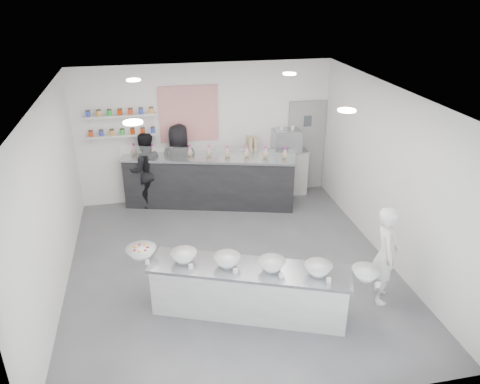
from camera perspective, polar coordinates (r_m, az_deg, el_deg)
name	(u,v)px	position (r m, az deg, el deg)	size (l,w,h in m)	color
floor	(232,268)	(8.24, -1.02, -9.19)	(6.00, 6.00, 0.00)	#515156
ceiling	(230,96)	(7.01, -1.20, 11.56)	(6.00, 6.00, 0.00)	white
back_wall	(206,133)	(10.27, -4.20, 7.18)	(5.50, 5.50, 0.00)	white
left_wall	(51,205)	(7.55, -22.08, -1.43)	(6.00, 6.00, 0.00)	white
right_wall	(389,176)	(8.40, 17.69, 1.89)	(6.00, 6.00, 0.00)	white
back_door	(306,146)	(10.90, 8.02, 5.57)	(0.88, 0.04, 2.10)	gray
pattern_panel	(189,114)	(10.08, -6.26, 9.43)	(1.25, 0.03, 1.20)	red
jar_shelf_lower	(123,135)	(10.08, -14.10, 6.75)	(1.45, 0.22, 0.04)	silver
jar_shelf_upper	(121,115)	(9.97, -14.36, 9.04)	(1.45, 0.22, 0.04)	silver
preserve_jars	(121,122)	(9.98, -14.27, 8.24)	(1.45, 0.10, 0.56)	#EF3C13
downlight_0	(133,122)	(5.94, -12.93, 8.28)	(0.24, 0.24, 0.02)	white
downlight_1	(347,110)	(6.49, 12.89, 9.68)	(0.24, 0.24, 0.02)	white
downlight_2	(133,80)	(8.47, -12.87, 13.17)	(0.24, 0.24, 0.02)	white
downlight_3	(289,74)	(8.86, 6.05, 14.14)	(0.24, 0.24, 0.02)	white
prep_counter	(249,290)	(7.05, 1.12, -11.88)	(2.91, 0.66, 0.79)	#B1B1AD
back_bar	(210,181)	(10.15, -3.73, 1.35)	(3.67, 0.67, 1.14)	black
sneeze_guard	(207,155)	(9.58, -4.09, 4.54)	(3.61, 0.02, 0.31)	white
espresso_ledge	(276,173)	(10.70, 4.38, 2.35)	(1.41, 0.45, 1.05)	#B1B1AD
espresso_machine	(287,141)	(10.49, 5.70, 6.27)	(0.61, 0.42, 0.47)	#93969E
cup_stacks	(253,145)	(10.32, 1.55, 5.71)	(0.26, 0.24, 0.35)	#C9BC88
prep_bowls	(249,263)	(6.77, 1.15, -8.65)	(3.65, 0.50, 0.16)	white
label_cards	(271,284)	(6.45, 3.76, -11.10)	(3.31, 0.04, 0.07)	white
cookie_bags	(209,151)	(9.89, -3.84, 5.03)	(3.33, 0.13, 0.25)	pink
woman_prep	(385,255)	(7.43, 17.30, -7.34)	(0.58, 0.38, 1.58)	white
staff_left	(146,170)	(10.20, -11.43, 2.62)	(0.81, 0.63, 1.66)	black
staff_right	(180,165)	(10.20, -7.32, 3.31)	(0.88, 0.57, 1.79)	black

